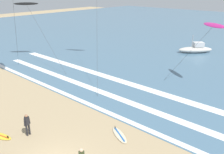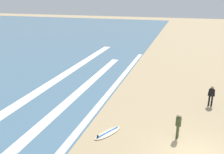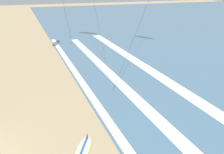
% 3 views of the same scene
% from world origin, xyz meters
% --- Properties ---
extents(wave_foam_shoreline, '(44.36, 0.50, 0.01)m').
position_xyz_m(wave_foam_shoreline, '(-0.52, 6.96, 0.01)').
color(wave_foam_shoreline, white).
rests_on(wave_foam_shoreline, ocean_surface).
extents(wave_foam_mid_break, '(39.59, 0.83, 0.01)m').
position_xyz_m(wave_foam_mid_break, '(-1.91, 9.54, 0.01)').
color(wave_foam_mid_break, white).
rests_on(wave_foam_mid_break, ocean_surface).
extents(wave_foam_outer_break, '(48.51, 1.02, 0.01)m').
position_xyz_m(wave_foam_outer_break, '(1.02, 13.02, 0.01)').
color(wave_foam_outer_break, white).
rests_on(wave_foam_outer_break, ocean_surface).
extents(surfer_left_near, '(0.32, 0.51, 1.60)m').
position_xyz_m(surfer_left_near, '(-4.01, 1.01, 0.96)').
color(surfer_left_near, '#232328').
rests_on(surfer_left_near, ground).
extents(surfboard_foreground_flat, '(2.14, 1.52, 0.25)m').
position_xyz_m(surfboard_foreground_flat, '(0.72, 5.10, 0.05)').
color(surfboard_foreground_flat, beige).
rests_on(surfboard_foreground_flat, ground).
extents(kite_magenta_high_left, '(5.31, 3.38, 6.26)m').
position_xyz_m(kite_magenta_high_left, '(1.41, 18.50, 6.02)').
color(kite_magenta_high_left, '#CC2384').
rests_on(kite_magenta_high_left, ground).
extents(kite_black_high_right, '(10.24, 2.82, 7.65)m').
position_xyz_m(kite_black_high_right, '(-20.55, 11.51, 7.39)').
color(kite_black_high_right, black).
rests_on(kite_black_high_right, ground).
extents(offshore_boat, '(4.82, 4.93, 2.70)m').
position_xyz_m(offshore_boat, '(-4.71, 29.85, 0.55)').
color(offshore_boat, beige).
rests_on(offshore_boat, ground).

